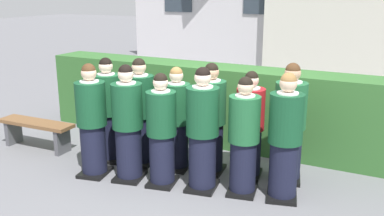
# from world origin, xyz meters

# --- Properties ---
(ground_plane) EXTENTS (60.00, 60.00, 0.00)m
(ground_plane) POSITION_xyz_m (0.00, 0.00, 0.00)
(ground_plane) COLOR slate
(student_front_row_0) EXTENTS (0.47, 0.54, 1.66)m
(student_front_row_0) POSITION_xyz_m (-1.34, -0.26, 0.79)
(student_front_row_0) COLOR black
(student_front_row_0) RESTS_ON ground
(student_front_row_1) EXTENTS (0.48, 0.55, 1.67)m
(student_front_row_1) POSITION_xyz_m (-0.80, -0.14, 0.80)
(student_front_row_1) COLOR black
(student_front_row_1) RESTS_ON ground
(student_front_row_2) EXTENTS (0.45, 0.52, 1.59)m
(student_front_row_2) POSITION_xyz_m (-0.28, -0.08, 0.75)
(student_front_row_2) COLOR black
(student_front_row_2) RESTS_ON ground
(student_front_row_3) EXTENTS (0.47, 0.56, 1.69)m
(student_front_row_3) POSITION_xyz_m (0.28, 0.04, 0.81)
(student_front_row_3) COLOR black
(student_front_row_3) RESTS_ON ground
(student_front_row_4) EXTENTS (0.45, 0.52, 1.59)m
(student_front_row_4) POSITION_xyz_m (0.82, 0.17, 0.76)
(student_front_row_4) COLOR black
(student_front_row_4) RESTS_ON ground
(student_front_row_5) EXTENTS (0.49, 0.57, 1.67)m
(student_front_row_5) POSITION_xyz_m (1.34, 0.27, 0.80)
(student_front_row_5) COLOR black
(student_front_row_5) RESTS_ON ground
(student_rear_row_0) EXTENTS (0.49, 0.55, 1.65)m
(student_rear_row_0) POSITION_xyz_m (-1.49, 0.31, 0.79)
(student_rear_row_0) COLOR black
(student_rear_row_0) RESTS_ON ground
(student_rear_row_1) EXTENTS (0.45, 0.53, 1.66)m
(student_rear_row_1) POSITION_xyz_m (-0.96, 0.42, 0.79)
(student_rear_row_1) COLOR black
(student_rear_row_1) RESTS_ON ground
(student_rear_row_2) EXTENTS (0.43, 0.50, 1.57)m
(student_rear_row_2) POSITION_xyz_m (-0.36, 0.49, 0.75)
(student_rear_row_2) COLOR black
(student_rear_row_2) RESTS_ON ground
(student_rear_row_3) EXTENTS (0.44, 0.52, 1.65)m
(student_rear_row_3) POSITION_xyz_m (0.15, 0.60, 0.79)
(student_rear_row_3) COLOR black
(student_rear_row_3) RESTS_ON ground
(student_in_red_blazer) EXTENTS (0.43, 0.50, 1.56)m
(student_in_red_blazer) POSITION_xyz_m (0.71, 0.72, 0.74)
(student_in_red_blazer) COLOR black
(student_in_red_blazer) RESTS_ON ground
(student_rear_row_5) EXTENTS (0.50, 0.57, 1.70)m
(student_rear_row_5) POSITION_xyz_m (1.24, 0.85, 0.81)
(student_rear_row_5) COLOR black
(student_rear_row_5) RESTS_ON ground
(hedge) EXTENTS (7.35, 0.70, 1.37)m
(hedge) POSITION_xyz_m (0.00, 1.85, 0.68)
(hedge) COLOR #33662D
(hedge) RESTS_ON ground
(wooden_bench) EXTENTS (1.41, 0.41, 0.48)m
(wooden_bench) POSITION_xyz_m (-2.90, 0.14, 0.35)
(wooden_bench) COLOR brown
(wooden_bench) RESTS_ON ground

